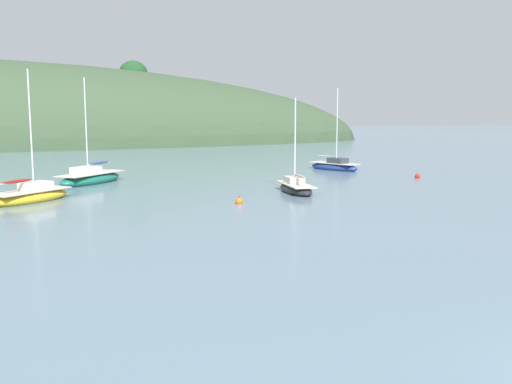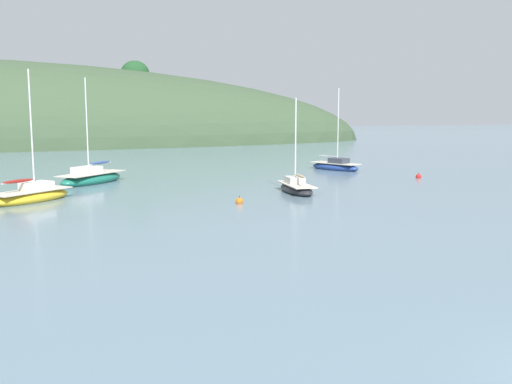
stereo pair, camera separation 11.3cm
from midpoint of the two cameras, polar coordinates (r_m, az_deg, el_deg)
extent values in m
ellipsoid|color=#1E4723|center=(102.05, -12.21, 11.50)|extent=(4.90, 4.46, 4.46)
ellipsoid|color=gold|center=(36.31, -21.72, -0.52)|extent=(5.30, 4.91, 0.86)
cube|color=beige|center=(36.26, -21.75, 0.09)|extent=(4.87, 4.52, 0.06)
cube|color=silver|center=(36.50, -21.25, 0.56)|extent=(2.09, 2.03, 0.50)
cylinder|color=silver|center=(36.16, -21.71, 5.74)|extent=(0.09, 0.09, 7.11)
cylinder|color=silver|center=(35.63, -22.85, 0.92)|extent=(1.77, 1.53, 0.07)
ellipsoid|color=maroon|center=(35.63, -22.86, 1.00)|extent=(1.78, 1.57, 0.20)
ellipsoid|color=#196B56|center=(44.42, -16.27, 1.22)|extent=(5.93, 5.99, 1.01)
cube|color=beige|center=(44.38, -16.29, 1.80)|extent=(5.46, 5.51, 0.06)
cube|color=silver|center=(43.96, -16.72, 2.09)|extent=(2.40, 2.41, 0.55)
cylinder|color=silver|center=(43.92, -16.73, 6.33)|extent=(0.09, 0.09, 7.04)
cylinder|color=silver|center=(45.09, -15.51, 2.78)|extent=(1.90, 1.94, 0.07)
ellipsoid|color=#2D4784|center=(45.09, -15.52, 2.84)|extent=(1.92, 1.95, 0.20)
ellipsoid|color=navy|center=(53.35, 7.76, 2.48)|extent=(3.56, 5.57, 0.84)
cube|color=beige|center=(53.32, 7.76, 2.88)|extent=(3.27, 5.12, 0.06)
cube|color=#333842|center=(53.03, 8.12, 3.12)|extent=(1.69, 1.99, 0.50)
cylinder|color=silver|center=(52.97, 8.05, 6.56)|extent=(0.09, 0.09, 6.86)
cylinder|color=silver|center=(53.81, 7.09, 3.60)|extent=(0.86, 2.09, 0.07)
ellipsoid|color=#232328|center=(37.65, 3.91, 0.26)|extent=(2.17, 4.87, 0.75)
cube|color=beige|center=(37.61, 3.92, 0.77)|extent=(2.00, 4.48, 0.06)
cube|color=silver|center=(37.93, 3.74, 1.19)|extent=(1.22, 1.62, 0.46)
cylinder|color=silver|center=(37.59, 3.84, 5.08)|extent=(0.09, 0.09, 5.63)
cylinder|color=silver|center=(36.83, 4.29, 1.53)|extent=(0.32, 1.97, 0.07)
ellipsoid|color=tan|center=(36.82, 4.29, 1.61)|extent=(0.44, 1.91, 0.20)
sphere|color=red|center=(47.89, 15.80, 1.51)|extent=(0.44, 0.44, 0.44)
cylinder|color=black|center=(47.86, 15.81, 1.83)|extent=(0.04, 0.04, 0.10)
sphere|color=orange|center=(33.07, -1.80, -0.93)|extent=(0.44, 0.44, 0.44)
cylinder|color=black|center=(33.03, -1.80, -0.47)|extent=(0.04, 0.04, 0.10)
camera|label=1|loc=(0.06, -90.11, -0.02)|focal=39.96mm
camera|label=2|loc=(0.06, 89.89, 0.02)|focal=39.96mm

